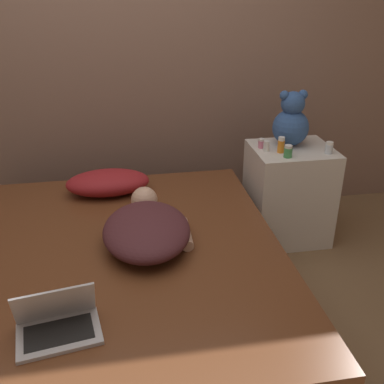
{
  "coord_description": "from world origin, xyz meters",
  "views": [
    {
      "loc": [
        0.03,
        -1.9,
        1.66
      ],
      "look_at": [
        0.4,
        0.23,
        0.61
      ],
      "focal_mm": 42.0,
      "sensor_mm": 36.0,
      "label": 1
    }
  ],
  "objects_px": {
    "teddy_bear": "(291,122)",
    "laptop": "(57,323)",
    "bottle_pink": "(261,143)",
    "bottle_white": "(266,146)",
    "bottle_green": "(288,151)",
    "person_lying": "(147,228)",
    "bottle_orange": "(281,145)",
    "bottle_clear": "(329,148)",
    "pillow": "(108,183)"
  },
  "relations": [
    {
      "from": "person_lying",
      "to": "bottle_orange",
      "type": "distance_m",
      "value": 1.06
    },
    {
      "from": "bottle_white",
      "to": "person_lying",
      "type": "bearing_deg",
      "value": -144.17
    },
    {
      "from": "teddy_bear",
      "to": "laptop",
      "type": "bearing_deg",
      "value": -137.62
    },
    {
      "from": "pillow",
      "to": "bottle_orange",
      "type": "xyz_separation_m",
      "value": [
        1.08,
        -0.06,
        0.2
      ]
    },
    {
      "from": "bottle_clear",
      "to": "bottle_green",
      "type": "height_order",
      "value": "bottle_green"
    },
    {
      "from": "bottle_pink",
      "to": "bottle_green",
      "type": "height_order",
      "value": "bottle_green"
    },
    {
      "from": "person_lying",
      "to": "bottle_orange",
      "type": "relative_size",
      "value": 7.11
    },
    {
      "from": "bottle_pink",
      "to": "bottle_orange",
      "type": "height_order",
      "value": "bottle_orange"
    },
    {
      "from": "pillow",
      "to": "bottle_orange",
      "type": "distance_m",
      "value": 1.1
    },
    {
      "from": "teddy_bear",
      "to": "bottle_clear",
      "type": "height_order",
      "value": "teddy_bear"
    },
    {
      "from": "person_lying",
      "to": "teddy_bear",
      "type": "bearing_deg",
      "value": 36.42
    },
    {
      "from": "bottle_green",
      "to": "person_lying",
      "type": "bearing_deg",
      "value": -153.15
    },
    {
      "from": "bottle_green",
      "to": "bottle_clear",
      "type": "bearing_deg",
      "value": 4.23
    },
    {
      "from": "person_lying",
      "to": "bottle_pink",
      "type": "relative_size",
      "value": 11.66
    },
    {
      "from": "teddy_bear",
      "to": "pillow",
      "type": "bearing_deg",
      "value": -176.74
    },
    {
      "from": "teddy_bear",
      "to": "bottle_pink",
      "type": "relative_size",
      "value": 5.85
    },
    {
      "from": "bottle_clear",
      "to": "bottle_green",
      "type": "xyz_separation_m",
      "value": [
        -0.28,
        -0.02,
        0.0
      ]
    },
    {
      "from": "laptop",
      "to": "teddy_bear",
      "type": "height_order",
      "value": "teddy_bear"
    },
    {
      "from": "laptop",
      "to": "bottle_white",
      "type": "height_order",
      "value": "bottle_white"
    },
    {
      "from": "laptop",
      "to": "bottle_clear",
      "type": "distance_m",
      "value": 1.91
    },
    {
      "from": "teddy_bear",
      "to": "bottle_orange",
      "type": "distance_m",
      "value": 0.19
    },
    {
      "from": "bottle_pink",
      "to": "bottle_green",
      "type": "xyz_separation_m",
      "value": [
        0.11,
        -0.19,
        0.01
      ]
    },
    {
      "from": "bottle_clear",
      "to": "bottle_pink",
      "type": "distance_m",
      "value": 0.42
    },
    {
      "from": "bottle_orange",
      "to": "bottle_white",
      "type": "bearing_deg",
      "value": 155.38
    },
    {
      "from": "bottle_white",
      "to": "bottle_clear",
      "type": "xyz_separation_m",
      "value": [
        0.37,
        -0.1,
        0.0
      ]
    },
    {
      "from": "teddy_bear",
      "to": "bottle_pink",
      "type": "xyz_separation_m",
      "value": [
        -0.2,
        -0.02,
        -0.13
      ]
    },
    {
      "from": "pillow",
      "to": "person_lying",
      "type": "xyz_separation_m",
      "value": [
        0.19,
        -0.6,
        0.01
      ]
    },
    {
      "from": "pillow",
      "to": "laptop",
      "type": "height_order",
      "value": "laptop"
    },
    {
      "from": "person_lying",
      "to": "bottle_green",
      "type": "height_order",
      "value": "bottle_green"
    },
    {
      "from": "bottle_white",
      "to": "bottle_green",
      "type": "xyz_separation_m",
      "value": [
        0.1,
        -0.13,
        0.0
      ]
    },
    {
      "from": "person_lying",
      "to": "laptop",
      "type": "xyz_separation_m",
      "value": [
        -0.39,
        -0.59,
        -0.03
      ]
    },
    {
      "from": "bottle_orange",
      "to": "pillow",
      "type": "bearing_deg",
      "value": 177.05
    },
    {
      "from": "bottle_pink",
      "to": "teddy_bear",
      "type": "bearing_deg",
      "value": 7.1
    },
    {
      "from": "laptop",
      "to": "bottle_white",
      "type": "xyz_separation_m",
      "value": [
        1.2,
        1.17,
        0.21
      ]
    },
    {
      "from": "laptop",
      "to": "bottle_clear",
      "type": "xyz_separation_m",
      "value": [
        1.57,
        1.07,
        0.21
      ]
    },
    {
      "from": "bottle_white",
      "to": "bottle_orange",
      "type": "xyz_separation_m",
      "value": [
        0.08,
        -0.04,
        0.02
      ]
    },
    {
      "from": "pillow",
      "to": "bottle_pink",
      "type": "height_order",
      "value": "bottle_pink"
    },
    {
      "from": "teddy_bear",
      "to": "bottle_orange",
      "type": "height_order",
      "value": "teddy_bear"
    },
    {
      "from": "bottle_green",
      "to": "bottle_orange",
      "type": "height_order",
      "value": "bottle_orange"
    },
    {
      "from": "bottle_pink",
      "to": "person_lying",
      "type": "bearing_deg",
      "value": -140.98
    },
    {
      "from": "pillow",
      "to": "person_lying",
      "type": "bearing_deg",
      "value": -72.14
    },
    {
      "from": "teddy_bear",
      "to": "bottle_clear",
      "type": "bearing_deg",
      "value": -45.36
    },
    {
      "from": "bottle_pink",
      "to": "bottle_white",
      "type": "bearing_deg",
      "value": -78.1
    },
    {
      "from": "bottle_white",
      "to": "bottle_pink",
      "type": "xyz_separation_m",
      "value": [
        -0.01,
        0.06,
        -0.0
      ]
    },
    {
      "from": "laptop",
      "to": "teddy_bear",
      "type": "relative_size",
      "value": 0.94
    },
    {
      "from": "laptop",
      "to": "teddy_bear",
      "type": "xyz_separation_m",
      "value": [
        1.38,
        1.26,
        0.33
      ]
    },
    {
      "from": "bottle_orange",
      "to": "laptop",
      "type": "bearing_deg",
      "value": -138.36
    },
    {
      "from": "bottle_green",
      "to": "bottle_orange",
      "type": "bearing_deg",
      "value": 99.37
    },
    {
      "from": "laptop",
      "to": "teddy_bear",
      "type": "bearing_deg",
      "value": 33.08
    },
    {
      "from": "pillow",
      "to": "teddy_bear",
      "type": "bearing_deg",
      "value": 3.26
    }
  ]
}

